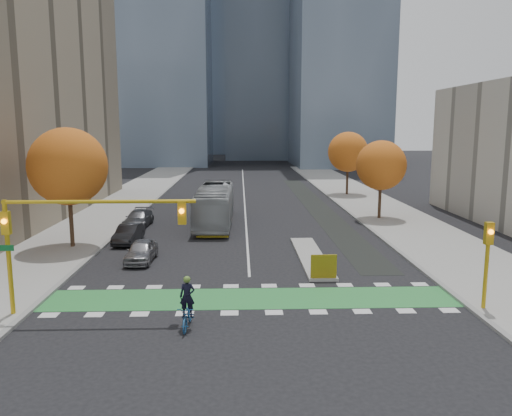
{
  "coord_description": "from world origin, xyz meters",
  "views": [
    {
      "loc": [
        -0.5,
        -21.71,
        8.27
      ],
      "look_at": [
        0.54,
        10.42,
        3.0
      ],
      "focal_mm": 35.0,
      "sensor_mm": 36.0,
      "label": 1
    }
  ],
  "objects": [
    {
      "name": "tree_east_far",
      "position": [
        12.5,
        38.0,
        5.24
      ],
      "size": [
        4.8,
        4.8,
        7.65
      ],
      "color": "#332114",
      "rests_on": "ground"
    },
    {
      "name": "traffic_signal_east",
      "position": [
        10.5,
        -0.51,
        2.73
      ],
      "size": [
        0.35,
        0.43,
        4.1
      ],
      "color": "#BF9914",
      "rests_on": "ground"
    },
    {
      "name": "sidewalk_east",
      "position": [
        13.5,
        20.0,
        0.07
      ],
      "size": [
        7.0,
        120.0,
        0.15
      ],
      "primitive_type": "cube",
      "color": "gray",
      "rests_on": "ground"
    },
    {
      "name": "curb_west",
      "position": [
        -10.0,
        20.0,
        0.07
      ],
      "size": [
        0.3,
        120.0,
        0.16
      ],
      "primitive_type": "cube",
      "color": "gray",
      "rests_on": "ground"
    },
    {
      "name": "tree_west",
      "position": [
        -12.0,
        12.0,
        5.62
      ],
      "size": [
        5.2,
        5.2,
        8.22
      ],
      "color": "#332114",
      "rests_on": "ground"
    },
    {
      "name": "ground",
      "position": [
        0.0,
        0.0,
        0.0
      ],
      "size": [
        300.0,
        300.0,
        0.0
      ],
      "primitive_type": "plane",
      "color": "black",
      "rests_on": "ground"
    },
    {
      "name": "curb_east",
      "position": [
        10.0,
        20.0,
        0.07
      ],
      "size": [
        0.3,
        120.0,
        0.16
      ],
      "primitive_type": "cube",
      "color": "gray",
      "rests_on": "ground"
    },
    {
      "name": "tower_ne",
      "position": [
        20.0,
        85.0,
        30.0
      ],
      "size": [
        18.0,
        24.0,
        60.0
      ],
      "primitive_type": "cube",
      "color": "#47566B",
      "rests_on": "ground"
    },
    {
      "name": "parked_car_c",
      "position": [
        -9.0,
        19.5,
        0.67
      ],
      "size": [
        2.1,
        4.72,
        1.34
      ],
      "primitive_type": "imported",
      "rotation": [
        0.0,
        0.0,
        -0.05
      ],
      "color": "#4D4E53",
      "rests_on": "ground"
    },
    {
      "name": "bike_lane_paint",
      "position": [
        7.5,
        30.0,
        0.01
      ],
      "size": [
        2.5,
        50.0,
        0.01
      ],
      "primitive_type": "cube",
      "color": "black",
      "rests_on": "ground"
    },
    {
      "name": "parked_car_b",
      "position": [
        -8.5,
        13.47,
        0.67
      ],
      "size": [
        1.64,
        4.12,
        1.34
      ],
      "primitive_type": "imported",
      "rotation": [
        0.0,
        0.0,
        -0.06
      ],
      "color": "black",
      "rests_on": "ground"
    },
    {
      "name": "bike_crossing",
      "position": [
        0.0,
        1.5,
        0.01
      ],
      "size": [
        20.0,
        3.0,
        0.01
      ],
      "primitive_type": "cube",
      "color": "#2B843A",
      "rests_on": "ground"
    },
    {
      "name": "bus",
      "position": [
        -2.64,
        20.13,
        1.67
      ],
      "size": [
        3.0,
        12.04,
        3.34
      ],
      "primitive_type": "imported",
      "rotation": [
        0.0,
        0.0,
        -0.02
      ],
      "color": "#989D9F",
      "rests_on": "ground"
    },
    {
      "name": "median_island",
      "position": [
        4.0,
        9.0,
        0.08
      ],
      "size": [
        1.6,
        10.0,
        0.16
      ],
      "primitive_type": "cube",
      "color": "gray",
      "rests_on": "ground"
    },
    {
      "name": "centre_line",
      "position": [
        0.0,
        40.0,
        0.01
      ],
      "size": [
        0.15,
        70.0,
        0.01
      ],
      "primitive_type": "cube",
      "color": "silver",
      "rests_on": "ground"
    },
    {
      "name": "tower_far",
      "position": [
        -4.0,
        140.0,
        40.0
      ],
      "size": [
        26.0,
        26.0,
        80.0
      ],
      "primitive_type": "cube",
      "color": "#47566B",
      "rests_on": "ground"
    },
    {
      "name": "cyclist",
      "position": [
        -2.69,
        -2.0,
        0.74
      ],
      "size": [
        0.8,
        1.97,
        2.23
      ],
      "rotation": [
        0.0,
        0.0,
        -0.07
      ],
      "color": "navy",
      "rests_on": "ground"
    },
    {
      "name": "tree_east_near",
      "position": [
        12.0,
        22.0,
        4.86
      ],
      "size": [
        4.4,
        4.4,
        7.08
      ],
      "color": "#332114",
      "rests_on": "ground"
    },
    {
      "name": "sidewalk_west",
      "position": [
        -13.5,
        20.0,
        0.07
      ],
      "size": [
        7.0,
        120.0,
        0.15
      ],
      "primitive_type": "cube",
      "color": "gray",
      "rests_on": "ground"
    },
    {
      "name": "hazard_board",
      "position": [
        4.0,
        4.2,
        0.8
      ],
      "size": [
        1.4,
        0.12,
        1.3
      ],
      "primitive_type": "cube",
      "color": "yellow",
      "rests_on": "median_island"
    },
    {
      "name": "traffic_signal_west",
      "position": [
        -7.93,
        -0.51,
        4.03
      ],
      "size": [
        8.53,
        0.56,
        5.2
      ],
      "color": "#BF9914",
      "rests_on": "ground"
    },
    {
      "name": "parked_car_a",
      "position": [
        -6.62,
        8.46,
        0.67
      ],
      "size": [
        1.7,
        3.97,
        1.34
      ],
      "primitive_type": "imported",
      "rotation": [
        0.0,
        0.0,
        -0.03
      ],
      "color": "gray",
      "rests_on": "ground"
    }
  ]
}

